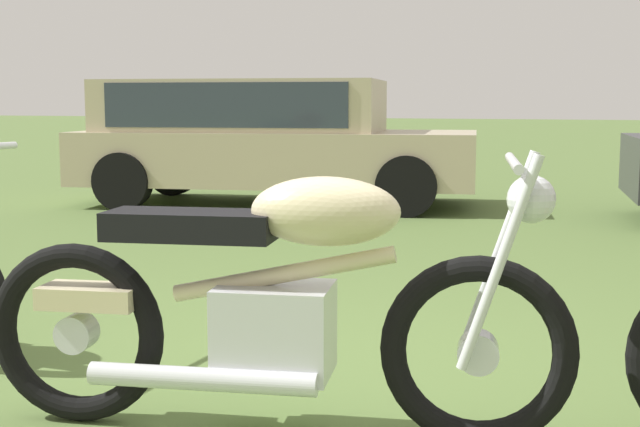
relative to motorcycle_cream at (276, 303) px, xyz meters
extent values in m
plane|color=#567038|center=(-0.13, 0.35, -0.48)|extent=(120.00, 120.00, 0.00)
torus|color=black|center=(0.68, 0.16, -0.14)|extent=(0.67, 0.24, 0.67)
torus|color=black|center=(-0.73, -0.16, -0.14)|extent=(0.67, 0.24, 0.67)
cylinder|color=silver|center=(0.68, 0.16, -0.14)|extent=(0.16, 0.13, 0.14)
cylinder|color=silver|center=(-0.73, -0.16, -0.14)|extent=(0.16, 0.13, 0.14)
cylinder|color=silver|center=(0.72, 0.26, 0.18)|extent=(0.27, 0.09, 0.72)
cylinder|color=silver|center=(0.76, 0.09, 0.18)|extent=(0.27, 0.09, 0.72)
cube|color=silver|center=(-0.01, 0.00, -0.10)|extent=(0.46, 0.38, 0.32)
cylinder|color=beige|center=(0.02, 0.01, 0.10)|extent=(0.79, 0.24, 0.22)
ellipsoid|color=beige|center=(0.17, 0.04, 0.33)|extent=(0.57, 0.37, 0.24)
cube|color=black|center=(-0.30, -0.06, 0.27)|extent=(0.64, 0.37, 0.10)
cube|color=beige|center=(-0.67, -0.15, 0.00)|extent=(0.39, 0.26, 0.08)
cylinder|color=silver|center=(0.78, 0.18, 0.50)|extent=(0.17, 0.63, 0.03)
sphere|color=silver|center=(0.84, 0.20, 0.38)|extent=(0.19, 0.19, 0.16)
cylinder|color=silver|center=(-0.18, -0.20, -0.24)|extent=(0.80, 0.26, 0.08)
cube|color=#BCAD8C|center=(-3.02, 6.32, 0.07)|extent=(4.78, 2.67, 0.60)
cube|color=#BCAD8C|center=(-3.41, 6.23, 0.65)|extent=(3.42, 2.21, 0.60)
cube|color=#2D3842|center=(-3.41, 6.23, 0.67)|extent=(2.97, 2.14, 0.48)
cylinder|color=black|center=(-1.68, 7.45, -0.16)|extent=(0.67, 0.35, 0.64)
cylinder|color=black|center=(-1.33, 5.87, -0.16)|extent=(0.67, 0.35, 0.64)
cylinder|color=black|center=(-4.71, 6.77, -0.16)|extent=(0.67, 0.35, 0.64)
cylinder|color=black|center=(-4.36, 5.20, -0.16)|extent=(0.67, 0.35, 0.64)
camera|label=1|loc=(1.29, -2.67, 0.70)|focal=48.54mm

